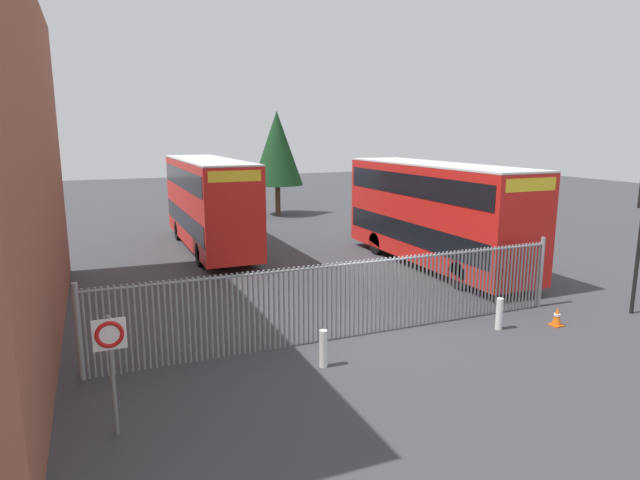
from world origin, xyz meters
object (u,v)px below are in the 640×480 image
at_px(double_decker_bus_near_gate, 434,211).
at_px(traffic_cone_by_gate, 557,316).
at_px(double_decker_bus_behind_fence_left, 209,200).
at_px(bollard_near_left, 323,349).
at_px(speed_limit_sign_post, 111,348).
at_px(bollard_center_front, 499,314).

distance_m(double_decker_bus_near_gate, traffic_cone_by_gate, 7.99).
xyz_separation_m(double_decker_bus_behind_fence_left, traffic_cone_by_gate, (7.34, -14.87, -2.13)).
bearing_deg(bollard_near_left, traffic_cone_by_gate, -0.53).
xyz_separation_m(double_decker_bus_behind_fence_left, bollard_near_left, (-0.25, -14.80, -1.95)).
xyz_separation_m(bollard_near_left, speed_limit_sign_post, (-4.85, -1.30, 1.30)).
distance_m(traffic_cone_by_gate, speed_limit_sign_post, 12.59).
relative_size(double_decker_bus_behind_fence_left, bollard_center_front, 11.38).
bearing_deg(bollard_center_front, bollard_near_left, -176.34).
height_order(bollard_near_left, traffic_cone_by_gate, bollard_near_left).
xyz_separation_m(double_decker_bus_near_gate, speed_limit_sign_post, (-13.24, -8.88, -0.65)).
relative_size(double_decker_bus_near_gate, traffic_cone_by_gate, 18.32).
relative_size(bollard_center_front, speed_limit_sign_post, 0.40).
bearing_deg(double_decker_bus_behind_fence_left, speed_limit_sign_post, -107.59).
distance_m(bollard_center_front, speed_limit_sign_post, 10.84).
bearing_deg(traffic_cone_by_gate, double_decker_bus_near_gate, 83.98).
relative_size(double_decker_bus_near_gate, bollard_center_front, 11.38).
bearing_deg(bollard_near_left, double_decker_bus_behind_fence_left, 89.04).
xyz_separation_m(traffic_cone_by_gate, speed_limit_sign_post, (-12.44, -1.23, 1.49)).
xyz_separation_m(bollard_near_left, bollard_center_front, (5.78, 0.37, 0.00)).
xyz_separation_m(double_decker_bus_near_gate, bollard_near_left, (-8.39, -7.59, -1.95)).
relative_size(traffic_cone_by_gate, speed_limit_sign_post, 0.25).
bearing_deg(traffic_cone_by_gate, double_decker_bus_behind_fence_left, 116.26).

